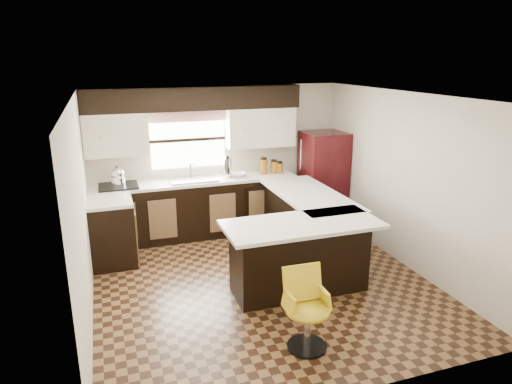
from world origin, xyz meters
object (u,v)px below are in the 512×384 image
object	(u,v)px
bar_chair	(308,311)
peninsula_return	(300,257)
refrigerator	(323,179)
peninsula_long	(305,226)

from	to	relation	value
bar_chair	peninsula_return	bearing A→B (deg)	71.71
peninsula_return	bar_chair	xyz separation A→B (m)	(-0.40, -1.12, -0.03)
peninsula_return	bar_chair	bearing A→B (deg)	-109.77
refrigerator	peninsula_return	bearing A→B (deg)	-122.95
peninsula_return	peninsula_long	bearing A→B (deg)	61.70
peninsula_return	bar_chair	world-z (taller)	peninsula_return
bar_chair	peninsula_long	bearing A→B (deg)	67.61
refrigerator	bar_chair	distance (m)	3.69
peninsula_return	bar_chair	distance (m)	1.19
peninsula_long	peninsula_return	size ratio (longest dim) A/B	1.18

